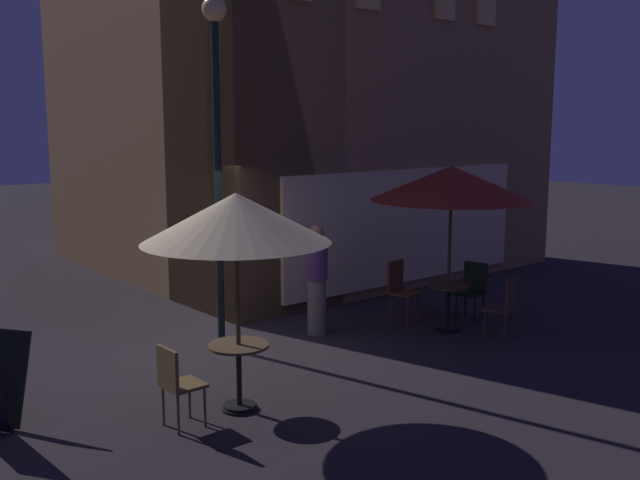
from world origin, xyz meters
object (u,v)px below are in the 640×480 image
at_px(cafe_table_1, 239,364).
at_px(patron_standing_0, 317,279).
at_px(patio_umbrella_0, 451,184).
at_px(patio_umbrella_1, 236,219).
at_px(cafe_chair_2, 400,286).
at_px(cafe_table_0, 448,300).
at_px(street_lamp_near_corner, 217,110).
at_px(cafe_chair_1, 473,286).
at_px(cafe_chair_0, 505,303).
at_px(cafe_chair_3, 176,379).

xyz_separation_m(cafe_table_1, patron_standing_0, (2.51, 1.69, 0.32)).
height_order(patio_umbrella_0, patio_umbrella_1, patio_umbrella_0).
bearing_deg(patio_umbrella_1, cafe_chair_2, 19.51).
bearing_deg(cafe_table_0, patron_standing_0, 145.94).
bearing_deg(street_lamp_near_corner, cafe_table_1, -117.24).
bearing_deg(patio_umbrella_0, cafe_table_0, -90.00).
bearing_deg(patio_umbrella_0, patron_standing_0, 145.94).
bearing_deg(cafe_chair_1, street_lamp_near_corner, -30.48).
height_order(patio_umbrella_1, patron_standing_0, patio_umbrella_1).
height_order(street_lamp_near_corner, cafe_chair_0, street_lamp_near_corner).
bearing_deg(cafe_chair_2, street_lamp_near_corner, -113.16).
distance_m(patio_umbrella_0, cafe_chair_0, 1.92).
distance_m(cafe_table_1, patron_standing_0, 3.04).
distance_m(cafe_table_0, cafe_chair_0, 0.88).
xyz_separation_m(cafe_chair_0, cafe_chair_1, (0.55, 1.02, -0.00)).
bearing_deg(patron_standing_0, patio_umbrella_0, 62.15).
bearing_deg(street_lamp_near_corner, cafe_chair_2, -11.73).
height_order(cafe_table_1, patron_standing_0, patron_standing_0).
xyz_separation_m(patio_umbrella_1, cafe_chair_0, (4.44, -0.27, -1.59)).
bearing_deg(patio_umbrella_0, patio_umbrella_1, -172.23).
bearing_deg(cafe_chair_3, patron_standing_0, 26.79).
height_order(patio_umbrella_1, cafe_chair_1, patio_umbrella_1).
bearing_deg(patio_umbrella_0, street_lamp_near_corner, 154.95).
xyz_separation_m(cafe_chair_2, patron_standing_0, (-1.49, 0.28, 0.27)).
bearing_deg(cafe_chair_2, cafe_table_1, -81.93).
xyz_separation_m(cafe_table_1, cafe_chair_1, (4.99, 0.75, 0.02)).
distance_m(cafe_table_0, cafe_chair_1, 0.84).
distance_m(cafe_table_0, patron_standing_0, 2.04).
xyz_separation_m(cafe_chair_3, patron_standing_0, (3.29, 1.70, 0.31)).
xyz_separation_m(patio_umbrella_0, cafe_chair_0, (0.27, -0.84, -1.70)).
xyz_separation_m(patio_umbrella_0, patio_umbrella_1, (-4.17, -0.57, -0.11)).
distance_m(street_lamp_near_corner, patio_umbrella_1, 2.57).
xyz_separation_m(street_lamp_near_corner, patron_standing_0, (1.46, -0.34, -2.48)).
distance_m(cafe_chair_2, cafe_chair_3, 4.99).
distance_m(street_lamp_near_corner, cafe_chair_1, 4.99).
distance_m(cafe_chair_2, patron_standing_0, 1.54).
relative_size(patio_umbrella_0, patio_umbrella_1, 1.04).
bearing_deg(cafe_chair_0, cafe_chair_3, 69.36).
relative_size(cafe_table_0, patio_umbrella_0, 0.28).
relative_size(cafe_table_0, cafe_chair_3, 0.81).
bearing_deg(cafe_chair_1, cafe_table_0, 0.00).
xyz_separation_m(street_lamp_near_corner, cafe_table_1, (-1.05, -2.03, -2.80)).
height_order(street_lamp_near_corner, cafe_table_1, street_lamp_near_corner).
bearing_deg(patron_standing_0, cafe_chair_2, 85.68).
bearing_deg(cafe_chair_3, cafe_table_0, 6.04).
bearing_deg(patio_umbrella_1, street_lamp_near_corner, 62.76).
distance_m(cafe_chair_0, cafe_chair_1, 1.16).
bearing_deg(patron_standing_0, street_lamp_near_corner, -96.74).
relative_size(patio_umbrella_1, cafe_chair_1, 2.63).
distance_m(cafe_chair_3, patron_standing_0, 3.71).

